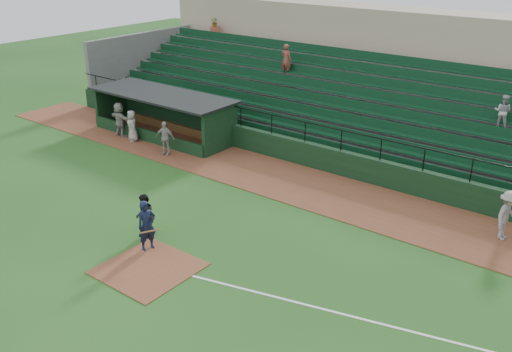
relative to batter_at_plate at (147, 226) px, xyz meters
The scene contains 12 objects.
ground 1.37m from the batter_at_plate, ahead, with size 90.00×90.00×0.00m, color #204F19.
warning_track 8.21m from the batter_at_plate, 83.13° to the left, with size 40.00×4.00×0.03m, color brown.
home_plate_dirt 1.62m from the batter_at_plate, 42.67° to the right, with size 3.00×3.00×0.03m, color brown.
foul_line 9.12m from the batter_at_plate, ahead, with size 18.00×0.09×0.01m, color white.
stadium_structure 16.64m from the batter_at_plate, 86.63° to the left, with size 38.00×13.08×6.40m.
dugout 13.05m from the batter_at_plate, 132.25° to the left, with size 8.90×3.20×2.42m.
batter_at_plate is the anchor object (origin of this frame).
umpire 1.01m from the batter_at_plate, 142.59° to the left, with size 0.82×0.64×1.69m, color black.
runner 13.12m from the batter_at_plate, 40.66° to the left, with size 1.24×0.72×1.93m, color gray.
dugout_player_a 9.55m from the batter_at_plate, 132.25° to the left, with size 1.04×0.43×1.77m, color #AAA39F.
dugout_player_b 11.97m from the batter_at_plate, 141.51° to the left, with size 0.84×0.55×1.73m, color #A19B96.
dugout_player_c 13.05m from the batter_at_plate, 144.30° to the left, with size 1.79×0.57×1.93m, color #A29D97.
Camera 1 is at (12.86, -11.72, 10.41)m, focal length 39.41 mm.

